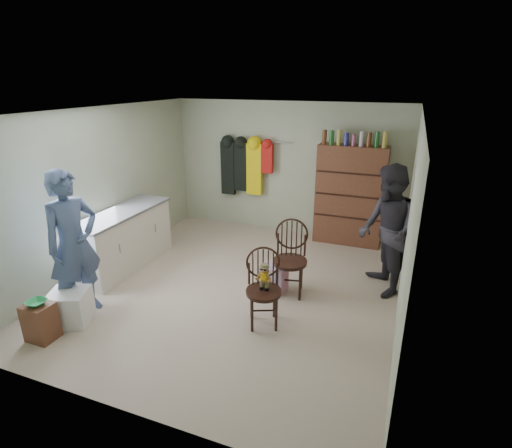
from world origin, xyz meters
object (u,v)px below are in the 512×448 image
at_px(chair_front, 264,283).
at_px(dresser, 350,195).
at_px(chair_far, 290,255).
at_px(counter, 123,239).

distance_m(chair_front, dresser, 3.06).
height_order(chair_front, chair_far, chair_far).
relative_size(chair_far, dresser, 0.52).
height_order(counter, dresser, dresser).
relative_size(chair_front, chair_far, 0.91).
distance_m(counter, chair_far, 2.74).
distance_m(counter, dresser, 3.96).
distance_m(chair_front, chair_far, 0.86).
bearing_deg(counter, chair_far, 3.36).
height_order(counter, chair_far, chair_far).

